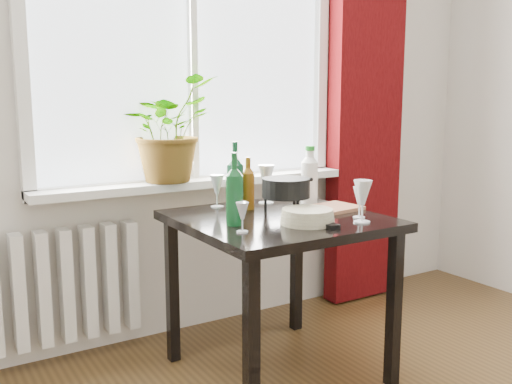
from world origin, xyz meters
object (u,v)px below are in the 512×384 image
wineglass_back_left (217,191)px  fondue_pot (286,197)px  potted_plant (168,129)px  wineglass_front_right (362,201)px  plate_stack (307,217)px  wineglass_far_right (359,202)px  radiator (55,287)px  cutting_board (328,209)px  table (279,236)px  tv_remote (323,223)px  wineglass_front_left (242,217)px  wineglass_back_center (266,184)px  wine_bottle_left (234,189)px  wine_bottle_right (235,176)px  bottle_amber (248,183)px  cleaning_bottle (309,175)px

wineglass_back_left → fondue_pot: fondue_pot is taller
potted_plant → fondue_pot: size_ratio=2.13×
wineglass_front_right → plate_stack: (-0.21, 0.10, -0.06)m
wineglass_far_right → plate_stack: 0.27m
radiator → wineglass_back_left: size_ratio=4.94×
wineglass_back_left → cutting_board: (0.41, -0.34, -0.07)m
table → tv_remote: bearing=-78.1°
wineglass_far_right → wineglass_front_left: wineglass_far_right is taller
wineglass_back_center → wineglass_back_left: bearing=171.3°
plate_stack → fondue_pot: 0.21m
wineglass_far_right → tv_remote: wineglass_far_right is taller
table → potted_plant: (-0.27, 0.59, 0.46)m
wine_bottle_left → wineglass_back_center: size_ratio=1.52×
radiator → wineglass_front_right: size_ratio=4.29×
wineglass_front_right → cutting_board: size_ratio=0.61×
wine_bottle_right → wineglass_front_right: size_ratio=1.76×
wine_bottle_left → cutting_board: size_ratio=0.99×
wineglass_back_center → wineglass_front_left: 0.63m
table → wineglass_far_right: bearing=-37.8°
table → wine_bottle_right: wine_bottle_right is taller
wineglass_back_left → plate_stack: 0.55m
table → potted_plant: size_ratio=1.61×
wineglass_back_center → plate_stack: (-0.10, -0.48, -0.07)m
wineglass_back_left → plate_stack: size_ratio=0.70×
table → wine_bottle_left: wine_bottle_left is taller
wine_bottle_right → bottle_amber: wine_bottle_right is taller
table → wineglass_front_left: size_ratio=6.95×
wine_bottle_left → tv_remote: bearing=-34.0°
wineglass_front_right → cutting_board: (0.04, 0.28, -0.08)m
wine_bottle_left → cleaning_bottle: (0.55, 0.22, -0.01)m
potted_plant → wine_bottle_left: potted_plant is taller
wineglass_far_right → wine_bottle_left: bearing=162.2°
wineglass_far_right → wine_bottle_right: bearing=132.7°
potted_plant → wineglass_back_left: size_ratio=3.27×
table → bottle_amber: (-0.03, 0.22, 0.22)m
wine_bottle_right → cutting_board: (0.38, -0.22, -0.16)m
plate_stack → potted_plant: bearing=110.2°
wine_bottle_right → cleaning_bottle: size_ratio=1.12×
bottle_amber → wineglass_back_center: 0.17m
cleaning_bottle → wineglass_back_left: cleaning_bottle is taller
bottle_amber → cleaning_bottle: bearing=-7.7°
potted_plant → cutting_board: potted_plant is taller
cleaning_bottle → wineglass_front_left: cleaning_bottle is taller
bottle_amber → wineglass_back_left: size_ratio=1.55×
wine_bottle_left → cutting_board: (0.52, 0.03, -0.14)m
plate_stack → radiator: bearing=136.6°
potted_plant → plate_stack: 0.90m
wine_bottle_left → wineglass_front_right: 0.54m
table → wineglass_front_left: wineglass_front_left is taller
wineglass_far_right → wineglass_back_center: 0.53m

